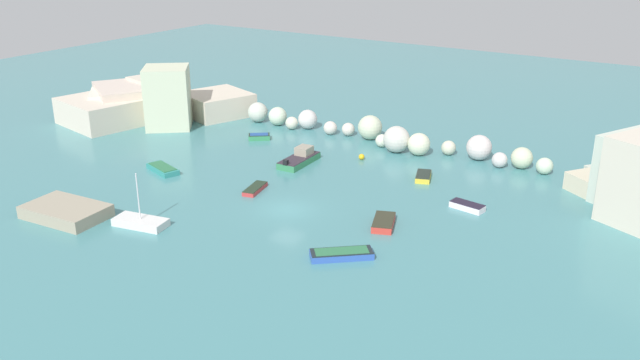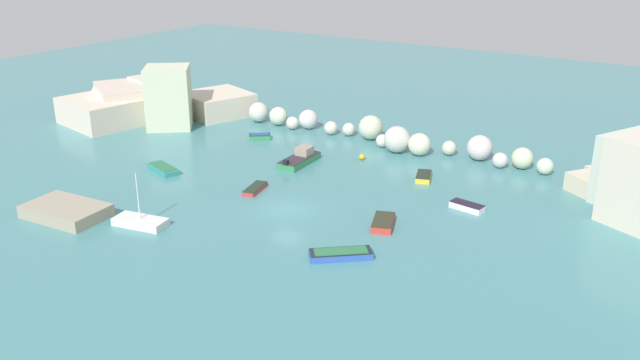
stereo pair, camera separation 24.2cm
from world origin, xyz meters
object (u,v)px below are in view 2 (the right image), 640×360
moored_boat_1 (141,222)px  moored_boat_8 (341,254)px  moored_boat_6 (424,177)px  moored_boat_0 (260,137)px  moored_boat_2 (163,169)px  channel_buoy (362,157)px  moored_boat_5 (300,158)px  moored_boat_4 (383,223)px  moored_boat_7 (255,189)px  stone_dock (66,211)px  moored_boat_3 (467,206)px

moored_boat_1 → moored_boat_8: size_ratio=1.04×
moored_boat_1 → moored_boat_6: 25.46m
moored_boat_6 → moored_boat_0: bearing=65.6°
moored_boat_2 → moored_boat_6: moored_boat_2 is taller
channel_buoy → moored_boat_2: bearing=-137.0°
moored_boat_5 → moored_boat_8: moored_boat_5 is taller
moored_boat_4 → moored_boat_2: bearing=69.8°
moored_boat_0 → moored_boat_7: bearing=88.3°
moored_boat_6 → moored_boat_8: size_ratio=0.69×
moored_boat_0 → moored_boat_6: (20.12, -1.61, -0.04)m
moored_boat_1 → moored_boat_6: bearing=-134.8°
channel_buoy → moored_boat_1: bearing=-106.2°
stone_dock → moored_boat_0: 24.87m
moored_boat_5 → moored_boat_8: (13.72, -14.95, -0.20)m
moored_boat_5 → moored_boat_6: moored_boat_5 is taller
moored_boat_0 → moored_boat_8: (21.85, -19.02, -0.02)m
channel_buoy → moored_boat_5: 6.18m
moored_boat_0 → moored_boat_6: bearing=137.6°
moored_boat_1 → moored_boat_5: bearing=-107.5°
moored_boat_1 → moored_boat_8: (15.83, 3.79, -0.02)m
stone_dock → moored_boat_3: (26.25, 18.76, -0.23)m
moored_boat_0 → moored_boat_2: bearing=45.9°
stone_dock → moored_boat_6: stone_dock is taller
moored_boat_3 → moored_boat_4: (-4.25, -6.57, 0.01)m
moored_boat_2 → moored_boat_5: bearing=61.2°
moored_boat_1 → moored_boat_8: 16.28m
moored_boat_3 → moored_boat_5: moored_boat_5 is taller
channel_buoy → moored_boat_3: (13.42, -6.23, -0.02)m
moored_boat_0 → channel_buoy: bearing=142.7°
moored_boat_4 → moored_boat_7: (-12.87, 0.42, -0.08)m
moored_boat_8 → moored_boat_7: bearing=111.9°
channel_buoy → moored_boat_3: 14.79m
stone_dock → moored_boat_7: bearing=54.1°
moored_boat_4 → moored_boat_5: moored_boat_5 is taller
moored_boat_6 → moored_boat_8: 17.50m
moored_boat_7 → moored_boat_5: bearing=172.7°
channel_buoy → moored_boat_0: moored_boat_0 is taller
stone_dock → moored_boat_0: (0.17, 24.87, -0.20)m
moored_boat_1 → moored_boat_4: (15.81, 10.13, -0.03)m
moored_boat_0 → moored_boat_1: (6.02, -22.81, 0.00)m
moored_boat_1 → moored_boat_4: size_ratio=1.25×
moored_boat_2 → channel_buoy: bearing=61.0°
moored_boat_3 → moored_boat_5: 18.07m
stone_dock → moored_boat_5: (8.29, 20.80, -0.02)m
stone_dock → moored_boat_7: size_ratio=1.99×
moored_boat_3 → moored_boat_4: bearing=-114.3°
moored_boat_8 → stone_dock: bearing=154.4°
moored_boat_6 → moored_boat_7: bearing=113.8°
moored_boat_2 → moored_boat_4: 23.25m
moored_boat_4 → moored_boat_5: size_ratio=0.69×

